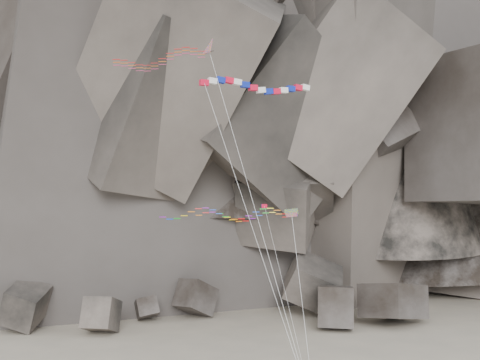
{
  "coord_description": "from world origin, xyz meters",
  "views": [
    {
      "loc": [
        -5.36,
        -47.11,
        16.48
      ],
      "look_at": [
        -1.45,
        6.0,
        18.34
      ],
      "focal_mm": 45.0,
      "sensor_mm": 36.0,
      "label": 1
    }
  ],
  "objects": [
    {
      "name": "banner_kite",
      "position": [
        -0.29,
        2.68,
        25.96
      ],
      "size": [
        9.72,
        10.68,
        25.24
      ],
      "rotation": [
        0.0,
        0.0,
        0.35
      ],
      "color": "red",
      "rests_on": "ground"
    },
    {
      "name": "boulder_field",
      "position": [
        0.76,
        33.6,
        2.26
      ],
      "size": [
        67.08,
        17.01,
        9.56
      ],
      "color": "#47423F",
      "rests_on": "ground"
    },
    {
      "name": "headland",
      "position": [
        0.0,
        70.0,
        42.0
      ],
      "size": [
        110.0,
        70.0,
        84.0
      ],
      "primitive_type": null,
      "color": "#5D534C",
      "rests_on": "ground"
    },
    {
      "name": "delta_kite",
      "position": [
        -8.59,
        1.11,
        27.85
      ],
      "size": [
        15.46,
        7.4,
        28.15
      ],
      "rotation": [
        0.0,
        0.0,
        0.39
      ],
      "color": "red",
      "rests_on": "ground"
    },
    {
      "name": "parafoil_kite",
      "position": [
        -3.17,
        3.49,
        15.39
      ],
      "size": [
        12.05,
        9.65,
        14.49
      ],
      "rotation": [
        0.0,
        0.0,
        -0.33
      ],
      "color": "#AECA0B",
      "rests_on": "ground"
    },
    {
      "name": "pennant_kite",
      "position": [
        1.08,
        2.7,
        12.9
      ],
      "size": [
        2.59,
        10.92,
        14.77
      ],
      "rotation": [
        0.0,
        0.0,
        0.38
      ],
      "color": "red",
      "rests_on": "ground"
    }
  ]
}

